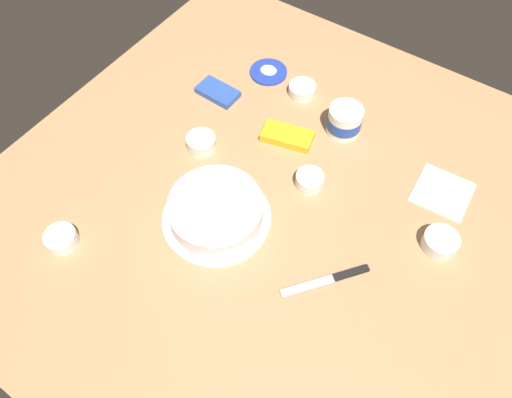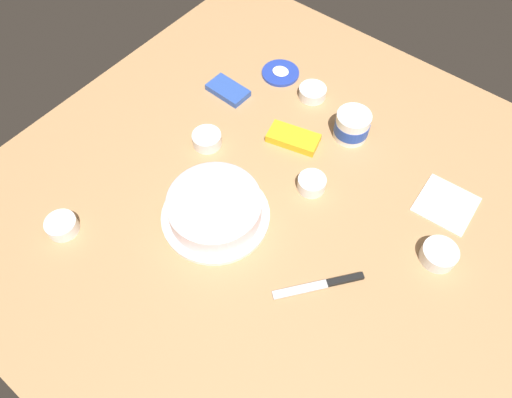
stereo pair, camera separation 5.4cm
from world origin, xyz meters
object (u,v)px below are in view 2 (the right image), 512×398
object	(u,v)px
frosting_tub_lid	(280,73)
candy_box_lower	(228,90)
sprinkle_bowl_pink	(62,225)
sprinkle_bowl_green	(207,139)
sprinkle_bowl_blue	(312,183)
sprinkle_bowl_orange	(439,254)
sprinkle_bowl_rainbow	(312,92)
candy_box_upper	(293,138)
frosted_cake	(215,208)
frosting_tub	(352,125)
spreading_knife	(327,284)
paper_napkin	(446,204)

from	to	relation	value
frosting_tub_lid	candy_box_lower	world-z (taller)	candy_box_lower
sprinkle_bowl_pink	sprinkle_bowl_green	xyz separation A→B (m)	(-0.10, -0.46, 0.00)
sprinkle_bowl_blue	sprinkle_bowl_orange	size ratio (longest dim) A/B	0.87
sprinkle_bowl_rainbow	candy_box_upper	xyz separation A→B (m)	(-0.06, 0.19, -0.00)
frosting_tub_lid	sprinkle_bowl_rainbow	size ratio (longest dim) A/B	1.42
sprinkle_bowl_rainbow	candy_box_lower	xyz separation A→B (m)	(0.22, 0.16, -0.01)
frosted_cake	sprinkle_bowl_pink	world-z (taller)	frosted_cake
sprinkle_bowl_green	sprinkle_bowl_rainbow	world-z (taller)	sprinkle_bowl_green
sprinkle_bowl_blue	candy_box_upper	world-z (taller)	sprinkle_bowl_blue
frosted_cake	sprinkle_bowl_blue	size ratio (longest dim) A/B	3.70
sprinkle_bowl_pink	candy_box_upper	bearing A→B (deg)	-115.36
sprinkle_bowl_blue	candy_box_lower	xyz separation A→B (m)	(0.43, -0.14, -0.01)
frosting_tub	sprinkle_bowl_orange	world-z (taller)	frosting_tub
candy_box_upper	sprinkle_bowl_pink	bearing A→B (deg)	50.01
sprinkle_bowl_green	sprinkle_bowl_rainbow	xyz separation A→B (m)	(-0.13, -0.36, -0.00)
sprinkle_bowl_rainbow	candy_box_lower	size ratio (longest dim) A/B	0.66
frosting_tub_lid	spreading_knife	xyz separation A→B (m)	(-0.55, 0.54, -0.00)
frosted_cake	paper_napkin	size ratio (longest dim) A/B	1.97
sprinkle_bowl_rainbow	candy_box_lower	bearing A→B (deg)	35.12
frosting_tub	sprinkle_bowl_orange	size ratio (longest dim) A/B	1.14
frosted_cake	sprinkle_bowl_green	xyz separation A→B (m)	(0.19, -0.18, -0.03)
frosted_cake	sprinkle_bowl_green	distance (m)	0.26
sprinkle_bowl_green	sprinkle_bowl_orange	xyz separation A→B (m)	(-0.72, -0.08, 0.00)
frosted_cake	sprinkle_bowl_rainbow	size ratio (longest dim) A/B	3.35
sprinkle_bowl_blue	candy_box_lower	bearing A→B (deg)	-18.15
frosted_cake	spreading_knife	size ratio (longest dim) A/B	1.50
frosting_tub	sprinkle_bowl_blue	distance (m)	0.24
sprinkle_bowl_green	candy_box_lower	distance (m)	0.22
frosting_tub_lid	sprinkle_bowl_orange	xyz separation A→B (m)	(-0.73, 0.30, 0.02)
candy_box_upper	paper_napkin	distance (m)	0.48
candy_box_upper	sprinkle_bowl_green	bearing A→B (deg)	26.12
frosting_tub	sprinkle_bowl_orange	distance (m)	0.46
candy_box_lower	paper_napkin	size ratio (longest dim) A/B	0.89
spreading_knife	sprinkle_bowl_green	distance (m)	0.56
candy_box_lower	paper_napkin	xyz separation A→B (m)	(-0.76, -0.05, -0.01)
frosting_tub_lid	paper_napkin	size ratio (longest dim) A/B	0.84
sprinkle_bowl_rainbow	candy_box_upper	world-z (taller)	sprinkle_bowl_rainbow
sprinkle_bowl_rainbow	paper_napkin	bearing A→B (deg)	168.12
sprinkle_bowl_green	paper_napkin	size ratio (longest dim) A/B	0.58
sprinkle_bowl_orange	candy_box_upper	world-z (taller)	sprinkle_bowl_orange
candy_box_upper	candy_box_lower	bearing A→B (deg)	-21.23
frosting_tub	frosted_cake	bearing A→B (deg)	74.87
sprinkle_bowl_blue	sprinkle_bowl_green	world-z (taller)	same
frosting_tub_lid	sprinkle_bowl_rainbow	world-z (taller)	sprinkle_bowl_rainbow
sprinkle_bowl_blue	sprinkle_bowl_rainbow	bearing A→B (deg)	-55.57
sprinkle_bowl_pink	sprinkle_bowl_orange	size ratio (longest dim) A/B	0.91
sprinkle_bowl_rainbow	candy_box_lower	world-z (taller)	sprinkle_bowl_rainbow
sprinkle_bowl_orange	frosted_cake	bearing A→B (deg)	26.36
sprinkle_bowl_blue	paper_napkin	bearing A→B (deg)	-150.31
sprinkle_bowl_orange	candy_box_upper	distance (m)	0.53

